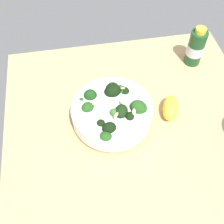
# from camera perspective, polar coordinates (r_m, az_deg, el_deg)

# --- Properties ---
(ground_plane) EXTENTS (0.70, 0.70, 0.04)m
(ground_plane) POSITION_cam_1_polar(r_m,az_deg,el_deg) (0.77, 4.77, -3.93)
(ground_plane) COLOR tan
(bowl_of_broccoli) EXTENTS (0.21, 0.21, 0.09)m
(bowl_of_broccoli) POSITION_cam_1_polar(r_m,az_deg,el_deg) (0.73, 0.02, 0.12)
(bowl_of_broccoli) COLOR white
(bowl_of_broccoli) RESTS_ON ground_plane
(lemon_wedge) EXTENTS (0.09, 0.07, 0.05)m
(lemon_wedge) POSITION_cam_1_polar(r_m,az_deg,el_deg) (0.78, 11.81, 0.85)
(lemon_wedge) COLOR yellow
(lemon_wedge) RESTS_ON ground_plane
(bottle_short) EXTENTS (0.05, 0.05, 0.13)m
(bottle_short) POSITION_cam_1_polar(r_m,az_deg,el_deg) (0.91, 16.71, 12.48)
(bottle_short) COLOR #194723
(bottle_short) RESTS_ON ground_plane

